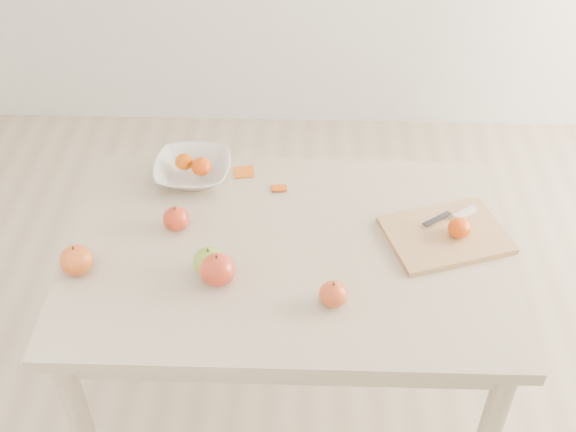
{
  "coord_description": "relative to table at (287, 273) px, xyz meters",
  "views": [
    {
      "loc": [
        0.04,
        -1.41,
        2.09
      ],
      "look_at": [
        0.0,
        0.05,
        0.82
      ],
      "focal_mm": 45.0,
      "sensor_mm": 36.0,
      "label": 1
    }
  ],
  "objects": [
    {
      "name": "fruit_bowl",
      "position": [
        -0.29,
        0.3,
        0.13
      ],
      "size": [
        0.23,
        0.23,
        0.06
      ],
      "primitive_type": "imported",
      "color": "silver",
      "rests_on": "table"
    },
    {
      "name": "apple_red_b",
      "position": [
        -0.17,
        -0.13,
        0.14
      ],
      "size": [
        0.09,
        0.09,
        0.08
      ],
      "primitive_type": "ellipsoid",
      "color": "#A4151A",
      "rests_on": "table"
    },
    {
      "name": "apple_red_a",
      "position": [
        -0.31,
        0.07,
        0.13
      ],
      "size": [
        0.07,
        0.07,
        0.07
      ],
      "primitive_type": "ellipsoid",
      "color": "#A0090F",
      "rests_on": "table"
    },
    {
      "name": "orange_peel_b",
      "position": [
        -0.03,
        0.25,
        0.1
      ],
      "size": [
        0.05,
        0.04,
        0.01
      ],
      "primitive_type": "cube",
      "rotation": [
        -0.14,
        0.0,
        0.09
      ],
      "color": "#CD4E0E",
      "rests_on": "table"
    },
    {
      "name": "paring_knife",
      "position": [
        0.48,
        0.12,
        0.12
      ],
      "size": [
        0.16,
        0.09,
        0.01
      ],
      "color": "white",
      "rests_on": "cutting_board"
    },
    {
      "name": "bowl_tangerine_far",
      "position": [
        -0.26,
        0.28,
        0.15
      ],
      "size": [
        0.06,
        0.06,
        0.05
      ],
      "primitive_type": "ellipsoid",
      "color": "#D73A07",
      "rests_on": "fruit_bowl"
    },
    {
      "name": "board_tangerine",
      "position": [
        0.46,
        0.04,
        0.14
      ],
      "size": [
        0.06,
        0.06,
        0.05
      ],
      "primitive_type": "ellipsoid",
      "color": "#D53B07",
      "rests_on": "cutting_board"
    },
    {
      "name": "apple_red_e",
      "position": [
        0.12,
        -0.2,
        0.13
      ],
      "size": [
        0.07,
        0.07,
        0.06
      ],
      "primitive_type": "ellipsoid",
      "color": "maroon",
      "rests_on": "table"
    },
    {
      "name": "cutting_board",
      "position": [
        0.43,
        0.05,
        0.11
      ],
      "size": [
        0.37,
        0.32,
        0.02
      ],
      "primitive_type": "cube",
      "rotation": [
        0.0,
        0.0,
        0.31
      ],
      "color": "tan",
      "rests_on": "table"
    },
    {
      "name": "apple_green",
      "position": [
        -0.2,
        -0.1,
        0.14
      ],
      "size": [
        0.08,
        0.08,
        0.08
      ],
      "primitive_type": "ellipsoid",
      "color": "olive",
      "rests_on": "table"
    },
    {
      "name": "apple_red_d",
      "position": [
        -0.54,
        -0.1,
        0.14
      ],
      "size": [
        0.09,
        0.09,
        0.08
      ],
      "primitive_type": "ellipsoid",
      "color": "#A22B19",
      "rests_on": "table"
    },
    {
      "name": "table",
      "position": [
        0.0,
        0.0,
        0.0
      ],
      "size": [
        1.2,
        0.8,
        0.75
      ],
      "color": "#C2B392",
      "rests_on": "ground"
    },
    {
      "name": "orange_peel_a",
      "position": [
        -0.14,
        0.32,
        0.1
      ],
      "size": [
        0.07,
        0.05,
        0.01
      ],
      "primitive_type": "cube",
      "rotation": [
        0.21,
        0.0,
        0.17
      ],
      "color": "#C8550E",
      "rests_on": "table"
    },
    {
      "name": "bowl_tangerine_near",
      "position": [
        -0.32,
        0.31,
        0.15
      ],
      "size": [
        0.05,
        0.05,
        0.05
      ],
      "primitive_type": "ellipsoid",
      "color": "#DB4F07",
      "rests_on": "fruit_bowl"
    },
    {
      "name": "ground",
      "position": [
        0.0,
        0.0,
        -0.65
      ],
      "size": [
        3.5,
        3.5,
        0.0
      ],
      "primitive_type": "plane",
      "color": "#C6B293",
      "rests_on": "ground"
    }
  ]
}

